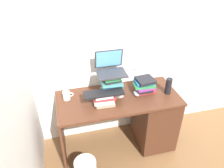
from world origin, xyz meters
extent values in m
plane|color=brown|center=(0.00, 0.00, 0.00)|extent=(6.00, 6.00, 0.00)
cube|color=white|center=(0.00, 0.35, 1.30)|extent=(6.00, 0.05, 2.60)
cube|color=silver|center=(0.27, 0.32, 1.30)|extent=(0.90, 0.01, 0.80)
cube|color=silver|center=(-0.95, 0.00, 1.30)|extent=(0.05, 6.00, 2.60)
cube|color=#4C2819|center=(0.00, 0.00, 0.74)|extent=(1.36, 0.61, 0.03)
cube|color=#4C2819|center=(-0.67, 0.00, 0.36)|extent=(0.02, 0.56, 0.72)
cube|color=#4C2819|center=(0.67, 0.00, 0.36)|extent=(0.02, 0.56, 0.72)
cube|color=#442416|center=(0.45, -0.03, 0.36)|extent=(0.41, 0.51, 0.69)
cube|color=white|center=(-0.06, 0.05, 0.77)|extent=(0.23, 0.12, 0.04)
cube|color=beige|center=(-0.06, 0.06, 0.81)|extent=(0.24, 0.18, 0.02)
cube|color=black|center=(-0.06, 0.06, 0.83)|extent=(0.22, 0.14, 0.03)
cube|color=#338C4C|center=(-0.06, 0.06, 0.86)|extent=(0.23, 0.16, 0.04)
cube|color=#2672B2|center=(-0.06, 0.06, 0.90)|extent=(0.22, 0.15, 0.04)
cube|color=teal|center=(-0.07, 0.05, 0.93)|extent=(0.23, 0.19, 0.02)
cube|color=black|center=(-0.06, 0.06, 0.96)|extent=(0.19, 0.15, 0.03)
cube|color=#338C4C|center=(-0.06, 0.05, 0.99)|extent=(0.17, 0.13, 0.04)
cube|color=#B22D33|center=(-0.06, 0.05, 1.02)|extent=(0.20, 0.15, 0.02)
cube|color=gray|center=(-0.17, -0.06, 0.77)|extent=(0.21, 0.18, 0.03)
cube|color=beige|center=(-0.19, -0.05, 0.81)|extent=(0.22, 0.20, 0.03)
cube|color=#B22D33|center=(-0.17, -0.05, 0.84)|extent=(0.23, 0.18, 0.03)
cube|color=white|center=(-0.18, -0.07, 0.86)|extent=(0.18, 0.13, 0.02)
cube|color=#B22D33|center=(0.33, 0.04, 0.77)|extent=(0.23, 0.14, 0.02)
cube|color=black|center=(0.31, 0.05, 0.79)|extent=(0.18, 0.18, 0.03)
cube|color=#8C338C|center=(0.32, 0.05, 0.82)|extent=(0.22, 0.19, 0.02)
cube|color=#338C4C|center=(0.31, 0.03, 0.85)|extent=(0.24, 0.14, 0.03)
cube|color=#2672B2|center=(0.31, 0.05, 0.88)|extent=(0.20, 0.14, 0.03)
cube|color=black|center=(0.32, 0.04, 0.91)|extent=(0.21, 0.20, 0.03)
cube|color=#2D2D33|center=(-0.06, 0.06, 1.04)|extent=(0.31, 0.22, 0.01)
cube|color=#2D2D33|center=(-0.06, 0.19, 1.15)|extent=(0.31, 0.05, 0.21)
cube|color=#59A5E5|center=(-0.06, 0.18, 1.15)|extent=(0.28, 0.04, 0.19)
cube|color=black|center=(-0.18, -0.06, 0.88)|extent=(0.42, 0.14, 0.02)
ellipsoid|color=#A5A8AD|center=(0.21, 0.00, 0.77)|extent=(0.06, 0.10, 0.04)
cylinder|color=white|center=(-0.56, 0.11, 0.80)|extent=(0.08, 0.08, 0.10)
torus|color=white|center=(-0.51, 0.11, 0.81)|extent=(0.05, 0.01, 0.05)
cylinder|color=black|center=(0.57, -0.06, 0.85)|extent=(0.07, 0.07, 0.19)
camera|label=1|loc=(-0.55, -1.86, 2.17)|focal=34.52mm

